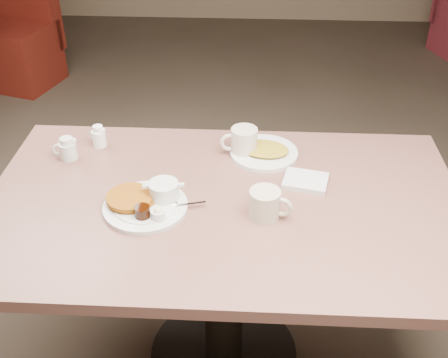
{
  "coord_description": "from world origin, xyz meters",
  "views": [
    {
      "loc": [
        0.08,
        -1.4,
        1.79
      ],
      "look_at": [
        0.0,
        0.02,
        0.82
      ],
      "focal_mm": 44.79,
      "sensor_mm": 36.0,
      "label": 1
    }
  ],
  "objects_px": {
    "coffee_mug_near": "(266,204)",
    "creamer_left": "(67,149)",
    "diner_table": "(224,242)",
    "coffee_mug_far": "(243,142)",
    "hash_plate": "(264,152)",
    "main_plate": "(147,201)",
    "creamer_right": "(99,137)"
  },
  "relations": [
    {
      "from": "coffee_mug_near",
      "to": "creamer_right",
      "type": "distance_m",
      "value": 0.71
    },
    {
      "from": "coffee_mug_far",
      "to": "creamer_right",
      "type": "height_order",
      "value": "coffee_mug_far"
    },
    {
      "from": "coffee_mug_near",
      "to": "creamer_left",
      "type": "distance_m",
      "value": 0.74
    },
    {
      "from": "diner_table",
      "to": "coffee_mug_near",
      "type": "bearing_deg",
      "value": -27.77
    },
    {
      "from": "main_plate",
      "to": "coffee_mug_near",
      "type": "relative_size",
      "value": 2.33
    },
    {
      "from": "coffee_mug_near",
      "to": "creamer_left",
      "type": "bearing_deg",
      "value": 156.94
    },
    {
      "from": "diner_table",
      "to": "main_plate",
      "type": "xyz_separation_m",
      "value": [
        -0.23,
        -0.04,
        0.19
      ]
    },
    {
      "from": "diner_table",
      "to": "creamer_left",
      "type": "height_order",
      "value": "creamer_left"
    },
    {
      "from": "main_plate",
      "to": "coffee_mug_far",
      "type": "xyz_separation_m",
      "value": [
        0.29,
        0.33,
        0.03
      ]
    },
    {
      "from": "diner_table",
      "to": "creamer_left",
      "type": "relative_size",
      "value": 16.25
    },
    {
      "from": "diner_table",
      "to": "main_plate",
      "type": "distance_m",
      "value": 0.31
    },
    {
      "from": "diner_table",
      "to": "main_plate",
      "type": "bearing_deg",
      "value": -169.42
    },
    {
      "from": "creamer_left",
      "to": "creamer_right",
      "type": "height_order",
      "value": "same"
    },
    {
      "from": "main_plate",
      "to": "coffee_mug_near",
      "type": "xyz_separation_m",
      "value": [
        0.36,
        -0.02,
        0.02
      ]
    },
    {
      "from": "main_plate",
      "to": "creamer_right",
      "type": "height_order",
      "value": "creamer_right"
    },
    {
      "from": "creamer_right",
      "to": "hash_plate",
      "type": "xyz_separation_m",
      "value": [
        0.59,
        -0.03,
        -0.02
      ]
    },
    {
      "from": "main_plate",
      "to": "creamer_right",
      "type": "xyz_separation_m",
      "value": [
        -0.23,
        0.36,
        0.01
      ]
    },
    {
      "from": "coffee_mug_far",
      "to": "creamer_left",
      "type": "bearing_deg",
      "value": -174.43
    },
    {
      "from": "coffee_mug_far",
      "to": "main_plate",
      "type": "bearing_deg",
      "value": -131.24
    },
    {
      "from": "hash_plate",
      "to": "coffee_mug_far",
      "type": "bearing_deg",
      "value": 178.88
    },
    {
      "from": "creamer_right",
      "to": "hash_plate",
      "type": "bearing_deg",
      "value": -3.06
    },
    {
      "from": "coffee_mug_far",
      "to": "creamer_left",
      "type": "xyz_separation_m",
      "value": [
        -0.61,
        -0.06,
        -0.01
      ]
    },
    {
      "from": "creamer_right",
      "to": "diner_table",
      "type": "bearing_deg",
      "value": -33.84
    },
    {
      "from": "coffee_mug_near",
      "to": "creamer_left",
      "type": "height_order",
      "value": "coffee_mug_near"
    },
    {
      "from": "main_plate",
      "to": "creamer_left",
      "type": "height_order",
      "value": "creamer_left"
    },
    {
      "from": "diner_table",
      "to": "coffee_mug_far",
      "type": "bearing_deg",
      "value": 79.46
    },
    {
      "from": "coffee_mug_far",
      "to": "creamer_left",
      "type": "relative_size",
      "value": 1.49
    },
    {
      "from": "creamer_left",
      "to": "creamer_right",
      "type": "xyz_separation_m",
      "value": [
        0.09,
        0.09,
        0.0
      ]
    },
    {
      "from": "creamer_right",
      "to": "hash_plate",
      "type": "relative_size",
      "value": 0.28
    },
    {
      "from": "creamer_left",
      "to": "creamer_right",
      "type": "distance_m",
      "value": 0.13
    },
    {
      "from": "coffee_mug_near",
      "to": "creamer_left",
      "type": "relative_size",
      "value": 1.54
    },
    {
      "from": "coffee_mug_near",
      "to": "coffee_mug_far",
      "type": "relative_size",
      "value": 1.03
    }
  ]
}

